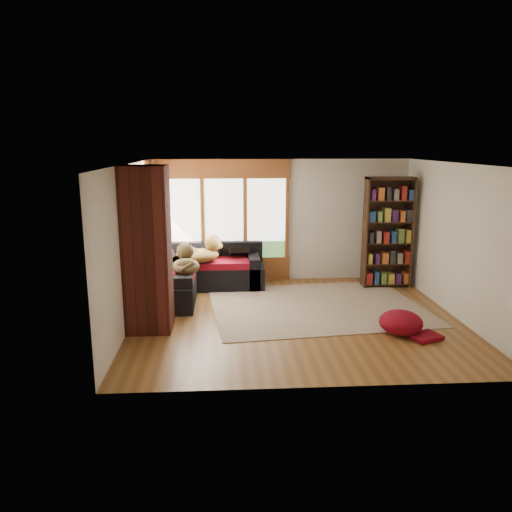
# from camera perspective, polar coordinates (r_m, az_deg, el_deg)

# --- Properties ---
(floor) EXTENTS (5.50, 5.50, 0.00)m
(floor) POSITION_cam_1_polar(r_m,az_deg,el_deg) (8.64, 4.51, -7.04)
(floor) COLOR brown
(floor) RESTS_ON ground
(ceiling) EXTENTS (5.50, 5.50, 0.00)m
(ceiling) POSITION_cam_1_polar(r_m,az_deg,el_deg) (8.14, 4.83, 10.46)
(ceiling) COLOR white
(wall_back) EXTENTS (5.50, 0.04, 2.60)m
(wall_back) POSITION_cam_1_polar(r_m,az_deg,el_deg) (10.73, 2.77, 4.07)
(wall_back) COLOR silver
(wall_back) RESTS_ON ground
(wall_front) EXTENTS (5.50, 0.04, 2.60)m
(wall_front) POSITION_cam_1_polar(r_m,az_deg,el_deg) (5.90, 8.12, -3.33)
(wall_front) COLOR silver
(wall_front) RESTS_ON ground
(wall_left) EXTENTS (0.04, 5.00, 2.60)m
(wall_left) POSITION_cam_1_polar(r_m,az_deg,el_deg) (8.35, -14.35, 1.18)
(wall_left) COLOR silver
(wall_left) RESTS_ON ground
(wall_right) EXTENTS (0.04, 5.00, 2.60)m
(wall_right) POSITION_cam_1_polar(r_m,az_deg,el_deg) (9.10, 22.07, 1.56)
(wall_right) COLOR silver
(wall_right) RESTS_ON ground
(windows_back) EXTENTS (2.82, 0.10, 1.90)m
(windows_back) POSITION_cam_1_polar(r_m,az_deg,el_deg) (10.63, -3.67, 4.25)
(windows_back) COLOR brown
(windows_back) RESTS_ON wall_back
(windows_left) EXTENTS (0.10, 2.62, 1.90)m
(windows_left) POSITION_cam_1_polar(r_m,az_deg,el_deg) (9.50, -12.89, 2.93)
(windows_left) COLOR brown
(windows_left) RESTS_ON wall_left
(roller_blind) EXTENTS (0.03, 0.72, 0.90)m
(roller_blind) POSITION_cam_1_polar(r_m,az_deg,el_deg) (10.25, -12.10, 5.93)
(roller_blind) COLOR gray
(roller_blind) RESTS_ON wall_left
(brick_chimney) EXTENTS (0.70, 0.70, 2.60)m
(brick_chimney) POSITION_cam_1_polar(r_m,az_deg,el_deg) (7.96, -12.33, 0.71)
(brick_chimney) COLOR #471914
(brick_chimney) RESTS_ON ground
(sectional_sofa) EXTENTS (2.20, 2.20, 0.80)m
(sectional_sofa) POSITION_cam_1_polar(r_m,az_deg,el_deg) (10.12, -7.86, -2.35)
(sectional_sofa) COLOR black
(sectional_sofa) RESTS_ON ground
(area_rug) EXTENTS (4.04, 3.26, 0.01)m
(area_rug) POSITION_cam_1_polar(r_m,az_deg,el_deg) (9.23, 6.92, -5.73)
(area_rug) COLOR beige
(area_rug) RESTS_ON ground
(bookshelf) EXTENTS (0.97, 0.32, 2.26)m
(bookshelf) POSITION_cam_1_polar(r_m,az_deg,el_deg) (10.55, 14.82, 2.59)
(bookshelf) COLOR #341E11
(bookshelf) RESTS_ON ground
(pouf) EXTENTS (0.76, 0.76, 0.37)m
(pouf) POSITION_cam_1_polar(r_m,az_deg,el_deg) (8.19, 16.23, -7.20)
(pouf) COLOR maroon
(pouf) RESTS_ON area_rug
(dog_tan) EXTENTS (0.95, 0.77, 0.47)m
(dog_tan) POSITION_cam_1_polar(r_m,az_deg,el_deg) (10.02, -6.15, 0.32)
(dog_tan) COLOR brown
(dog_tan) RESTS_ON sectional_sofa
(dog_brindle) EXTENTS (0.57, 0.87, 0.46)m
(dog_brindle) POSITION_cam_1_polar(r_m,az_deg,el_deg) (9.25, -8.04, -0.85)
(dog_brindle) COLOR black
(dog_brindle) RESTS_ON sectional_sofa
(throw_pillows) EXTENTS (1.98, 1.68, 0.45)m
(throw_pillows) POSITION_cam_1_polar(r_m,az_deg,el_deg) (10.06, -7.41, 0.18)
(throw_pillows) COLOR black
(throw_pillows) RESTS_ON sectional_sofa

